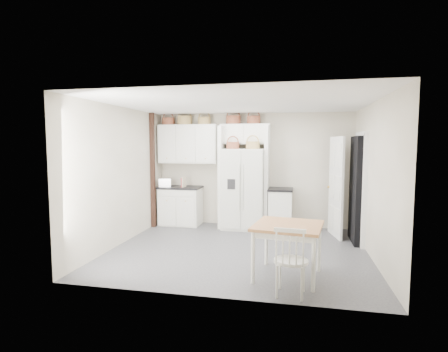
# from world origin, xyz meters

# --- Properties ---
(floor) EXTENTS (4.50, 4.50, 0.00)m
(floor) POSITION_xyz_m (0.00, 0.00, 0.00)
(floor) COLOR #3A3941
(floor) RESTS_ON ground
(ceiling) EXTENTS (4.50, 4.50, 0.00)m
(ceiling) POSITION_xyz_m (0.00, 0.00, 2.60)
(ceiling) COLOR white
(ceiling) RESTS_ON wall_back
(wall_back) EXTENTS (4.50, 0.00, 4.50)m
(wall_back) POSITION_xyz_m (0.00, 2.00, 1.30)
(wall_back) COLOR #B2A891
(wall_back) RESTS_ON floor
(wall_left) EXTENTS (0.00, 4.00, 4.00)m
(wall_left) POSITION_xyz_m (-2.25, 0.00, 1.30)
(wall_left) COLOR #B2A891
(wall_left) RESTS_ON floor
(wall_right) EXTENTS (0.00, 4.00, 4.00)m
(wall_right) POSITION_xyz_m (2.25, 0.00, 1.30)
(wall_right) COLOR #B2A891
(wall_right) RESTS_ON floor
(refrigerator) EXTENTS (0.93, 0.75, 1.80)m
(refrigerator) POSITION_xyz_m (-0.15, 1.65, 0.90)
(refrigerator) COLOR silver
(refrigerator) RESTS_ON floor
(base_cab_left) EXTENTS (0.93, 0.59, 0.87)m
(base_cab_left) POSITION_xyz_m (-1.66, 1.70, 0.43)
(base_cab_left) COLOR white
(base_cab_left) RESTS_ON floor
(base_cab_right) EXTENTS (0.50, 0.60, 0.88)m
(base_cab_right) POSITION_xyz_m (0.67, 1.70, 0.44)
(base_cab_right) COLOR white
(base_cab_right) RESTS_ON floor
(dining_table) EXTENTS (1.05, 1.05, 0.77)m
(dining_table) POSITION_xyz_m (0.90, -1.13, 0.38)
(dining_table) COLOR #A9663B
(dining_table) RESTS_ON floor
(windsor_chair) EXTENTS (0.46, 0.43, 0.88)m
(windsor_chair) POSITION_xyz_m (0.95, -1.73, 0.44)
(windsor_chair) COLOR white
(windsor_chair) RESTS_ON floor
(counter_left) EXTENTS (0.97, 0.63, 0.04)m
(counter_left) POSITION_xyz_m (-1.66, 1.70, 0.88)
(counter_left) COLOR black
(counter_left) RESTS_ON base_cab_left
(counter_right) EXTENTS (0.54, 0.64, 0.04)m
(counter_right) POSITION_xyz_m (0.67, 1.70, 0.90)
(counter_right) COLOR black
(counter_right) RESTS_ON base_cab_right
(toaster) EXTENTS (0.30, 0.21, 0.19)m
(toaster) POSITION_xyz_m (-2.00, 1.61, 1.00)
(toaster) COLOR silver
(toaster) RESTS_ON counter_left
(cookbook_red) EXTENTS (0.04, 0.14, 0.21)m
(cookbook_red) POSITION_xyz_m (-1.58, 1.62, 1.01)
(cookbook_red) COLOR red
(cookbook_red) RESTS_ON counter_left
(cookbook_cream) EXTENTS (0.06, 0.16, 0.24)m
(cookbook_cream) POSITION_xyz_m (-1.55, 1.62, 1.02)
(cookbook_cream) COLOR beige
(cookbook_cream) RESTS_ON counter_left
(basket_upper_a) EXTENTS (0.29, 0.29, 0.17)m
(basket_upper_a) POSITION_xyz_m (-1.99, 1.83, 2.43)
(basket_upper_a) COLOR maroon
(basket_upper_a) RESTS_ON upper_cabinet
(basket_upper_b) EXTENTS (0.34, 0.34, 0.20)m
(basket_upper_b) POSITION_xyz_m (-1.59, 1.83, 2.45)
(basket_upper_b) COLOR olive
(basket_upper_b) RESTS_ON upper_cabinet
(basket_upper_c) EXTENTS (0.30, 0.30, 0.17)m
(basket_upper_c) POSITION_xyz_m (-1.11, 1.83, 2.44)
(basket_upper_c) COLOR olive
(basket_upper_c) RESTS_ON upper_cabinet
(basket_bridge_a) EXTENTS (0.33, 0.33, 0.19)m
(basket_bridge_a) POSITION_xyz_m (-0.43, 1.83, 2.44)
(basket_bridge_a) COLOR maroon
(basket_bridge_a) RESTS_ON bridge_cabinet
(basket_bridge_b) EXTENTS (0.30, 0.30, 0.17)m
(basket_bridge_b) POSITION_xyz_m (0.04, 1.83, 2.44)
(basket_bridge_b) COLOR maroon
(basket_bridge_b) RESTS_ON bridge_cabinet
(basket_fridge_a) EXTENTS (0.28, 0.28, 0.15)m
(basket_fridge_a) POSITION_xyz_m (-0.39, 1.55, 1.87)
(basket_fridge_a) COLOR maroon
(basket_fridge_a) RESTS_ON refrigerator
(basket_fridge_b) EXTENTS (0.30, 0.30, 0.16)m
(basket_fridge_b) POSITION_xyz_m (0.06, 1.55, 1.88)
(basket_fridge_b) COLOR olive
(basket_fridge_b) RESTS_ON refrigerator
(upper_cabinet) EXTENTS (1.40, 0.34, 0.90)m
(upper_cabinet) POSITION_xyz_m (-1.50, 1.83, 1.90)
(upper_cabinet) COLOR white
(upper_cabinet) RESTS_ON wall_back
(bridge_cabinet) EXTENTS (1.12, 0.34, 0.45)m
(bridge_cabinet) POSITION_xyz_m (-0.15, 1.83, 2.12)
(bridge_cabinet) COLOR white
(bridge_cabinet) RESTS_ON wall_back
(fridge_panel_left) EXTENTS (0.08, 0.60, 2.30)m
(fridge_panel_left) POSITION_xyz_m (-0.66, 1.70, 1.15)
(fridge_panel_left) COLOR white
(fridge_panel_left) RESTS_ON floor
(fridge_panel_right) EXTENTS (0.08, 0.60, 2.30)m
(fridge_panel_right) POSITION_xyz_m (0.36, 1.70, 1.15)
(fridge_panel_right) COLOR white
(fridge_panel_right) RESTS_ON floor
(trim_post) EXTENTS (0.09, 0.09, 2.60)m
(trim_post) POSITION_xyz_m (-2.20, 1.35, 1.30)
(trim_post) COLOR black
(trim_post) RESTS_ON floor
(doorway_void) EXTENTS (0.18, 0.85, 2.05)m
(doorway_void) POSITION_xyz_m (2.16, 1.00, 1.02)
(doorway_void) COLOR black
(doorway_void) RESTS_ON floor
(door_slab) EXTENTS (0.21, 0.79, 2.05)m
(door_slab) POSITION_xyz_m (1.80, 1.33, 1.02)
(door_slab) COLOR white
(door_slab) RESTS_ON floor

